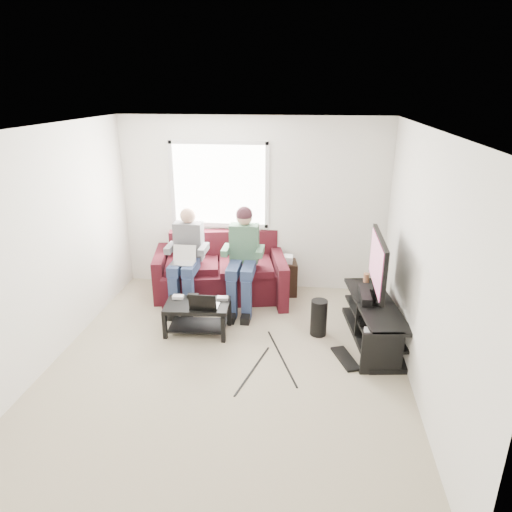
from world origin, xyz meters
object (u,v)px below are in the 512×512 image
object	(u,v)px
end_table	(285,277)
coffee_table	(197,311)
tv_stand	(373,323)
subwoofer	(319,318)
sofa	(220,274)
tv	(378,265)

from	to	relation	value
end_table	coffee_table	bearing A→B (deg)	-128.47
tv_stand	subwoofer	size ratio (longest dim) A/B	3.37
sofa	end_table	distance (m)	0.98
end_table	tv_stand	bearing A→B (deg)	-46.11
sofa	tv	xyz separation A→B (m)	(2.14, -0.97, 0.63)
tv	subwoofer	size ratio (longest dim) A/B	2.34
coffee_table	subwoofer	bearing A→B (deg)	4.49
coffee_table	subwoofer	size ratio (longest dim) A/B	1.78
coffee_table	tv	bearing A→B (deg)	4.60
sofa	end_table	bearing A→B (deg)	8.82
coffee_table	subwoofer	xyz separation A→B (m)	(1.53, 0.12, -0.06)
tv	subwoofer	bearing A→B (deg)	-175.14
coffee_table	subwoofer	world-z (taller)	subwoofer
coffee_table	end_table	world-z (taller)	end_table
sofa	tv_stand	bearing A→B (deg)	-26.62
tv	end_table	size ratio (longest dim) A/B	1.79
tv_stand	end_table	bearing A→B (deg)	133.89
tv_stand	tv	xyz separation A→B (m)	(-0.00, 0.10, 0.74)
tv	end_table	world-z (taller)	tv
sofa	tv_stand	size ratio (longest dim) A/B	1.35
sofa	end_table	xyz separation A→B (m)	(0.96, 0.15, -0.06)
sofa	tv	distance (m)	2.43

